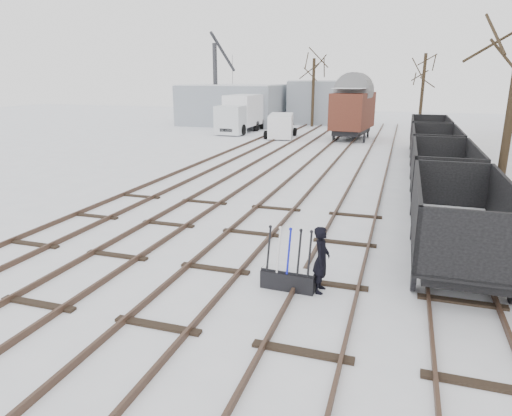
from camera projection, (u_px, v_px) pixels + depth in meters
The scene contains 17 objects.
ground at pixel (215, 270), 12.01m from camera, with size 120.00×120.00×0.00m, color white.
tracks at pixel (314, 170), 24.49m from camera, with size 13.90×52.00×0.16m.
shed_left at pixel (234, 104), 48.19m from camera, with size 10.00×8.00×4.10m.
shed_right at pixel (325, 102), 49.13m from camera, with size 7.00×6.00×4.50m.
ground_frame at pixel (288, 278), 10.88m from camera, with size 1.32×0.48×1.49m.
worker at pixel (321, 260), 10.60m from camera, with size 0.59×0.38×1.61m, color black.
freight_wagon_a at pixel (457, 234), 12.00m from camera, with size 2.30×5.75×2.35m.
freight_wagon_b at pixel (441, 183), 17.85m from camera, with size 2.30×5.75×2.35m.
freight_wagon_c at pixel (433, 156), 23.70m from camera, with size 2.30×5.75×2.35m.
freight_wagon_d at pixel (429, 141), 29.55m from camera, with size 2.30×5.75×2.35m.
box_van_wagon at pixel (353, 110), 36.20m from camera, with size 3.39×5.59×4.05m.
lorry at pixel (241, 113), 41.29m from camera, with size 2.57×7.33×3.29m.
panel_van at pixel (281, 125), 37.68m from camera, with size 2.69×4.61×1.91m.
crane at pixel (217, 102), 46.81m from camera, with size 1.98×5.38×9.12m.
tree_near at pixel (511, 108), 15.84m from camera, with size 0.30×0.30×7.72m, color black.
tree_far_left at pixel (313, 93), 45.36m from camera, with size 0.30×0.30×6.60m, color black.
tree_far_right at pixel (422, 92), 43.25m from camera, with size 0.30×0.30×6.97m, color black.
Camera 1 is at (4.44, -10.22, 4.91)m, focal length 32.00 mm.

